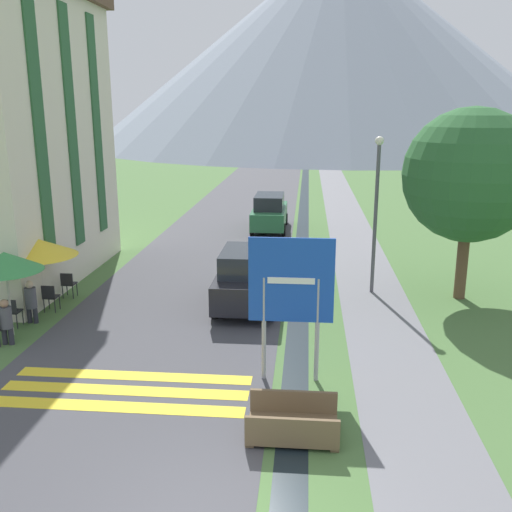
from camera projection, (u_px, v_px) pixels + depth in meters
name	position (u px, v px, depth m)	size (l,w,h in m)	color
ground_plane	(278.00, 235.00, 27.66)	(160.00, 160.00, 0.00)	#476B38
road	(248.00, 201.00, 37.51)	(6.40, 60.00, 0.01)	#424247
footpath	(341.00, 203.00, 36.98)	(2.20, 60.00, 0.01)	slate
drainage_channel	(304.00, 202.00, 37.19)	(0.60, 60.00, 0.00)	black
crosswalk_marking	(125.00, 390.00, 12.44)	(5.44, 1.84, 0.01)	yellow
mountain_distant	(338.00, 45.00, 89.94)	(78.57, 78.57, 31.14)	gray
road_sign	(291.00, 291.00, 12.43)	(1.87, 0.11, 3.30)	#9E9EA3
footbridge	(293.00, 424.00, 10.69)	(1.70, 1.10, 0.65)	brown
parked_car_near	(248.00, 277.00, 17.58)	(1.87, 4.00, 1.82)	black
parked_car_far	(270.00, 212.00, 28.55)	(1.71, 4.37, 1.82)	#28663D
cafe_chair_far_left	(68.00, 283.00, 18.39)	(0.40, 0.40, 0.85)	#232328
cafe_chair_middle	(50.00, 296.00, 17.12)	(0.40, 0.40, 0.85)	#232328
cafe_chair_near_right	(12.00, 310.00, 15.88)	(0.40, 0.40, 0.85)	#232328
cafe_chair_far_right	(50.00, 282.00, 18.48)	(0.40, 0.40, 0.85)	#232328
cafe_umbrella_front_green	(5.00, 262.00, 14.97)	(1.95, 1.95, 2.33)	#B7B2A8
cafe_umbrella_middle_yellow	(38.00, 247.00, 17.08)	(2.31, 2.31, 2.19)	#B7B2A8
person_seated_far	(6.00, 320.00, 14.70)	(0.32, 0.32, 1.24)	#282833
person_seated_near	(31.00, 300.00, 16.19)	(0.32, 0.32, 1.26)	#282833
streetlamp	(376.00, 202.00, 18.34)	(0.28, 0.28, 5.12)	#515156
tree_by_path	(470.00, 176.00, 17.52)	(4.15, 4.15, 6.05)	brown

